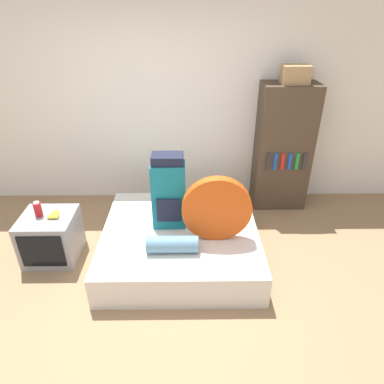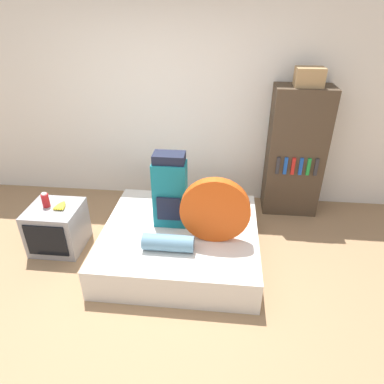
{
  "view_description": "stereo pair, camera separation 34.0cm",
  "coord_description": "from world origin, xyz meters",
  "px_view_note": "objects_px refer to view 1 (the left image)",
  "views": [
    {
      "loc": [
        0.31,
        -2.22,
        2.48
      ],
      "look_at": [
        0.35,
        0.74,
        0.8
      ],
      "focal_mm": 32.0,
      "sensor_mm": 36.0,
      "label": 1
    },
    {
      "loc": [
        0.65,
        -2.2,
        2.48
      ],
      "look_at": [
        0.35,
        0.74,
        0.8
      ],
      "focal_mm": 32.0,
      "sensor_mm": 36.0,
      "label": 2
    }
  ],
  "objects_px": {
    "sleeping_roll": "(172,244)",
    "canister": "(38,209)",
    "backpack": "(169,192)",
    "cardboard_box": "(295,74)",
    "bookshelf": "(283,148)",
    "television": "(51,237)",
    "tent_bag": "(217,209)"
  },
  "relations": [
    {
      "from": "sleeping_roll",
      "to": "canister",
      "type": "relative_size",
      "value": 3.01
    },
    {
      "from": "television",
      "to": "cardboard_box",
      "type": "distance_m",
      "value": 3.25
    },
    {
      "from": "canister",
      "to": "cardboard_box",
      "type": "bearing_deg",
      "value": 20.72
    },
    {
      "from": "canister",
      "to": "tent_bag",
      "type": "bearing_deg",
      "value": -5.4
    },
    {
      "from": "cardboard_box",
      "to": "backpack",
      "type": "bearing_deg",
      "value": -145.67
    },
    {
      "from": "bookshelf",
      "to": "cardboard_box",
      "type": "height_order",
      "value": "cardboard_box"
    },
    {
      "from": "backpack",
      "to": "bookshelf",
      "type": "relative_size",
      "value": 0.5
    },
    {
      "from": "sleeping_roll",
      "to": "bookshelf",
      "type": "height_order",
      "value": "bookshelf"
    },
    {
      "from": "backpack",
      "to": "sleeping_roll",
      "type": "height_order",
      "value": "backpack"
    },
    {
      "from": "television",
      "to": "bookshelf",
      "type": "distance_m",
      "value": 2.95
    },
    {
      "from": "sleeping_roll",
      "to": "canister",
      "type": "distance_m",
      "value": 1.45
    },
    {
      "from": "sleeping_roll",
      "to": "cardboard_box",
      "type": "relative_size",
      "value": 1.59
    },
    {
      "from": "cardboard_box",
      "to": "sleeping_roll",
      "type": "bearing_deg",
      "value": -133.93
    },
    {
      "from": "backpack",
      "to": "canister",
      "type": "xyz_separation_m",
      "value": [
        -1.34,
        -0.07,
        -0.15
      ]
    },
    {
      "from": "television",
      "to": "bookshelf",
      "type": "bearing_deg",
      "value": 22.37
    },
    {
      "from": "backpack",
      "to": "television",
      "type": "height_order",
      "value": "backpack"
    },
    {
      "from": "bookshelf",
      "to": "television",
      "type": "bearing_deg",
      "value": -157.63
    },
    {
      "from": "backpack",
      "to": "canister",
      "type": "bearing_deg",
      "value": -176.9
    },
    {
      "from": "canister",
      "to": "sleeping_roll",
      "type": "bearing_deg",
      "value": -15.58
    },
    {
      "from": "television",
      "to": "cardboard_box",
      "type": "relative_size",
      "value": 1.76
    },
    {
      "from": "backpack",
      "to": "cardboard_box",
      "type": "height_order",
      "value": "cardboard_box"
    },
    {
      "from": "backpack",
      "to": "tent_bag",
      "type": "xyz_separation_m",
      "value": [
        0.48,
        -0.25,
        -0.05
      ]
    },
    {
      "from": "television",
      "to": "cardboard_box",
      "type": "bearing_deg",
      "value": 21.71
    },
    {
      "from": "backpack",
      "to": "bookshelf",
      "type": "distance_m",
      "value": 1.74
    },
    {
      "from": "backpack",
      "to": "canister",
      "type": "relative_size",
      "value": 4.91
    },
    {
      "from": "canister",
      "to": "bookshelf",
      "type": "distance_m",
      "value": 2.97
    },
    {
      "from": "tent_bag",
      "to": "bookshelf",
      "type": "distance_m",
      "value": 1.57
    },
    {
      "from": "television",
      "to": "canister",
      "type": "xyz_separation_m",
      "value": [
        -0.08,
        0.02,
        0.33
      ]
    },
    {
      "from": "television",
      "to": "cardboard_box",
      "type": "height_order",
      "value": "cardboard_box"
    },
    {
      "from": "tent_bag",
      "to": "backpack",
      "type": "bearing_deg",
      "value": 152.87
    },
    {
      "from": "backpack",
      "to": "canister",
      "type": "distance_m",
      "value": 1.35
    },
    {
      "from": "tent_bag",
      "to": "cardboard_box",
      "type": "bearing_deg",
      "value": 52.07
    }
  ]
}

